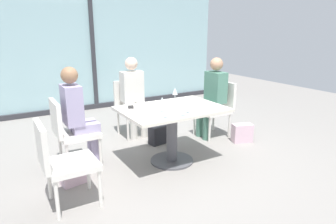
% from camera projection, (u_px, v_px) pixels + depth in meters
% --- Properties ---
extents(ground_plane, '(12.00, 12.00, 0.00)m').
position_uv_depth(ground_plane, '(172.00, 161.00, 3.95)').
color(ground_plane, gray).
extents(window_wall_backdrop, '(6.00, 0.10, 2.70)m').
position_uv_depth(window_wall_backdrop, '(93.00, 52.00, 6.27)').
color(window_wall_backdrop, '#92B7BC').
rests_on(window_wall_backdrop, ground_plane).
extents(dining_table_main, '(1.27, 0.90, 0.73)m').
position_uv_depth(dining_table_main, '(172.00, 122.00, 3.80)').
color(dining_table_main, silver).
rests_on(dining_table_main, ground_plane).
extents(chair_far_left, '(0.50, 0.46, 0.87)m').
position_uv_depth(chair_far_left, '(70.00, 129.00, 3.67)').
color(chair_far_left, silver).
rests_on(chair_far_left, ground_plane).
extents(chair_near_window, '(0.46, 0.51, 0.87)m').
position_uv_depth(chair_near_window, '(131.00, 104.00, 4.87)').
color(chair_near_window, silver).
rests_on(chair_near_window, ground_plane).
extents(chair_far_right, '(0.50, 0.46, 0.87)m').
position_uv_depth(chair_far_right, '(217.00, 105.00, 4.80)').
color(chair_far_right, silver).
rests_on(chair_far_right, ground_plane).
extents(chair_side_end, '(0.50, 0.46, 0.87)m').
position_uv_depth(chair_side_end, '(61.00, 159.00, 2.84)').
color(chair_side_end, silver).
rests_on(chair_side_end, ground_plane).
extents(person_far_left, '(0.39, 0.34, 1.26)m').
position_uv_depth(person_far_left, '(78.00, 112.00, 3.67)').
color(person_far_left, '#9E93B7').
rests_on(person_far_left, ground_plane).
extents(person_near_window, '(0.34, 0.39, 1.26)m').
position_uv_depth(person_near_window, '(134.00, 93.00, 4.73)').
color(person_near_window, silver).
rests_on(person_near_window, ground_plane).
extents(person_far_right, '(0.39, 0.34, 1.26)m').
position_uv_depth(person_far_right, '(212.00, 94.00, 4.69)').
color(person_far_right, '#4C7F6B').
rests_on(person_far_right, ground_plane).
extents(wine_glass_0, '(0.07, 0.07, 0.18)m').
position_uv_depth(wine_glass_0, '(162.00, 101.00, 3.52)').
color(wine_glass_0, silver).
rests_on(wine_glass_0, dining_table_main).
extents(wine_glass_1, '(0.07, 0.07, 0.18)m').
position_uv_depth(wine_glass_1, '(184.00, 105.00, 3.36)').
color(wine_glass_1, silver).
rests_on(wine_glass_1, dining_table_main).
extents(wine_glass_2, '(0.07, 0.07, 0.18)m').
position_uv_depth(wine_glass_2, '(166.00, 107.00, 3.28)').
color(wine_glass_2, silver).
rests_on(wine_glass_2, dining_table_main).
extents(wine_glass_3, '(0.07, 0.07, 0.18)m').
position_uv_depth(wine_glass_3, '(188.00, 102.00, 3.47)').
color(wine_glass_3, silver).
rests_on(wine_glass_3, dining_table_main).
extents(wine_glass_4, '(0.07, 0.07, 0.18)m').
position_uv_depth(wine_glass_4, '(175.00, 91.00, 4.08)').
color(wine_glass_4, silver).
rests_on(wine_glass_4, dining_table_main).
extents(coffee_cup, '(0.08, 0.08, 0.09)m').
position_uv_depth(coffee_cup, '(175.00, 105.00, 3.71)').
color(coffee_cup, white).
rests_on(coffee_cup, dining_table_main).
extents(cell_phone_on_table, '(0.12, 0.16, 0.01)m').
position_uv_depth(cell_phone_on_table, '(131.00, 107.00, 3.77)').
color(cell_phone_on_table, black).
rests_on(cell_phone_on_table, dining_table_main).
extents(handbag_0, '(0.32, 0.21, 0.28)m').
position_uv_depth(handbag_0, '(74.00, 172.00, 3.36)').
color(handbag_0, beige).
rests_on(handbag_0, ground_plane).
extents(handbag_1, '(0.32, 0.21, 0.28)m').
position_uv_depth(handbag_1, '(159.00, 135.00, 4.53)').
color(handbag_1, '#232328').
rests_on(handbag_1, ground_plane).
extents(handbag_2, '(0.34, 0.25, 0.28)m').
position_uv_depth(handbag_2, '(242.00, 133.00, 4.60)').
color(handbag_2, beige).
rests_on(handbag_2, ground_plane).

